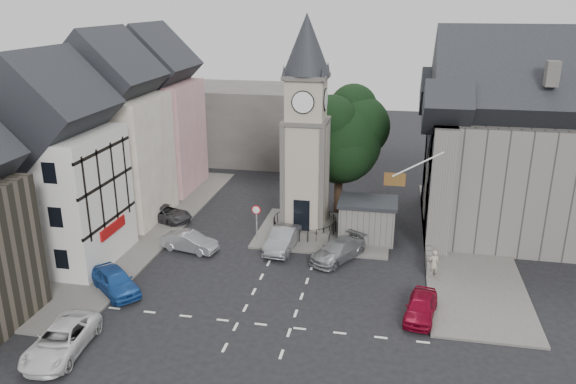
% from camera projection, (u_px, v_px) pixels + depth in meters
% --- Properties ---
extents(ground, '(120.00, 120.00, 0.00)m').
position_uv_depth(ground, '(284.00, 279.00, 36.18)').
color(ground, black).
rests_on(ground, ground).
extents(pavement_west, '(6.00, 30.00, 0.14)m').
position_uv_depth(pavement_west, '(144.00, 228.00, 44.02)').
color(pavement_west, '#595651').
rests_on(pavement_west, ground).
extents(pavement_east, '(6.00, 26.00, 0.14)m').
position_uv_depth(pavement_east, '(465.00, 243.00, 41.37)').
color(pavement_east, '#595651').
rests_on(pavement_east, ground).
extents(central_island, '(10.00, 8.00, 0.16)m').
position_uv_depth(central_island, '(324.00, 232.00, 43.29)').
color(central_island, '#595651').
rests_on(central_island, ground).
extents(road_markings, '(20.00, 8.00, 0.01)m').
position_uv_depth(road_markings, '(264.00, 325.00, 31.08)').
color(road_markings, silver).
rests_on(road_markings, ground).
extents(clock_tower, '(4.86, 4.86, 16.25)m').
position_uv_depth(clock_tower, '(306.00, 129.00, 40.94)').
color(clock_tower, '#4C4944').
rests_on(clock_tower, ground).
extents(stone_shelter, '(4.30, 3.30, 3.08)m').
position_uv_depth(stone_shelter, '(367.00, 220.00, 41.74)').
color(stone_shelter, slate).
rests_on(stone_shelter, ground).
extents(town_tree, '(7.20, 7.20, 10.80)m').
position_uv_depth(town_tree, '(340.00, 130.00, 45.59)').
color(town_tree, black).
rests_on(town_tree, ground).
extents(warning_sign_post, '(0.70, 0.19, 2.85)m').
position_uv_depth(warning_sign_post, '(256.00, 216.00, 41.14)').
color(warning_sign_post, black).
rests_on(warning_sign_post, ground).
extents(terrace_pink, '(8.10, 7.60, 12.80)m').
position_uv_depth(terrace_pink, '(154.00, 119.00, 51.72)').
color(terrace_pink, tan).
rests_on(terrace_pink, ground).
extents(terrace_cream, '(8.10, 7.60, 12.80)m').
position_uv_depth(terrace_cream, '(112.00, 140.00, 44.30)').
color(terrace_cream, beige).
rests_on(terrace_cream, ground).
extents(terrace_tudor, '(8.10, 7.60, 12.00)m').
position_uv_depth(terrace_tudor, '(54.00, 174.00, 37.01)').
color(terrace_tudor, silver).
rests_on(terrace_tudor, ground).
extents(backdrop_west, '(20.00, 10.00, 8.00)m').
position_uv_depth(backdrop_west, '(230.00, 122.00, 63.05)').
color(backdrop_west, '#4C4944').
rests_on(backdrop_west, ground).
extents(east_building, '(14.40, 11.40, 12.60)m').
position_uv_depth(east_building, '(520.00, 154.00, 41.47)').
color(east_building, slate).
rests_on(east_building, ground).
extents(east_boundary_wall, '(0.40, 16.00, 0.90)m').
position_uv_depth(east_boundary_wall, '(426.00, 225.00, 43.61)').
color(east_boundary_wall, slate).
rests_on(east_boundary_wall, ground).
extents(flagpole, '(3.68, 0.10, 2.74)m').
position_uv_depth(flagpole, '(418.00, 164.00, 36.13)').
color(flagpole, white).
rests_on(flagpole, ground).
extents(car_west_blue, '(4.55, 4.25, 1.52)m').
position_uv_depth(car_west_blue, '(115.00, 281.00, 34.34)').
color(car_west_blue, '#1B4B99').
rests_on(car_west_blue, ground).
extents(car_west_silver, '(4.35, 2.22, 1.37)m').
position_uv_depth(car_west_silver, '(190.00, 242.00, 40.05)').
color(car_west_silver, gray).
rests_on(car_west_silver, ground).
extents(car_west_grey, '(5.05, 3.56, 1.28)m').
position_uv_depth(car_west_grey, '(165.00, 213.00, 45.50)').
color(car_west_grey, '#343437').
rests_on(car_west_grey, ground).
extents(car_island_silver, '(2.09, 4.90, 1.57)m').
position_uv_depth(car_island_silver, '(283.00, 239.00, 40.28)').
color(car_island_silver, gray).
rests_on(car_island_silver, ground).
extents(car_island_east, '(4.11, 5.11, 1.39)m').
position_uv_depth(car_island_east, '(338.00, 250.00, 38.67)').
color(car_island_east, gray).
rests_on(car_island_east, ground).
extents(car_east_red, '(2.22, 4.19, 1.36)m').
position_uv_depth(car_east_red, '(421.00, 307.00, 31.61)').
color(car_east_red, maroon).
rests_on(car_east_red, ground).
extents(van_sw_white, '(2.78, 5.33, 1.43)m').
position_uv_depth(van_sw_white, '(61.00, 340.00, 28.42)').
color(van_sw_white, silver).
rests_on(van_sw_white, ground).
extents(pedestrian, '(0.75, 0.56, 1.89)m').
position_uv_depth(pedestrian, '(434.00, 264.00, 36.11)').
color(pedestrian, '#A69B89').
rests_on(pedestrian, ground).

